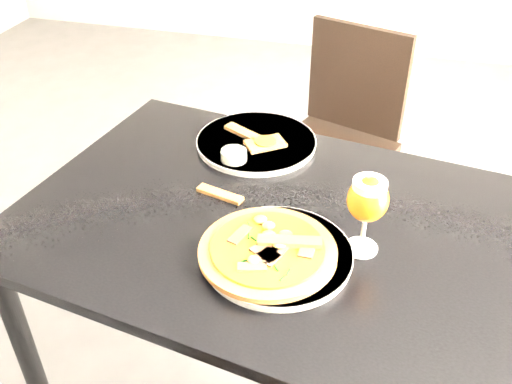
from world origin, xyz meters
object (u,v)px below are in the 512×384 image
(chair_far, at_px, (338,137))
(pizza, at_px, (268,250))
(dining_table, at_px, (281,249))
(beer_glass, at_px, (368,200))

(chair_far, bearing_deg, pizza, -72.21)
(pizza, bearing_deg, dining_table, 91.15)
(dining_table, bearing_deg, pizza, -80.19)
(pizza, bearing_deg, chair_far, 89.01)
(beer_glass, bearing_deg, dining_table, 163.73)
(chair_far, bearing_deg, dining_table, -72.55)
(beer_glass, bearing_deg, chair_far, 100.00)
(dining_table, height_order, chair_far, chair_far)
(dining_table, xyz_separation_m, beer_glass, (0.18, -0.05, 0.22))
(chair_far, distance_m, pizza, 1.06)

